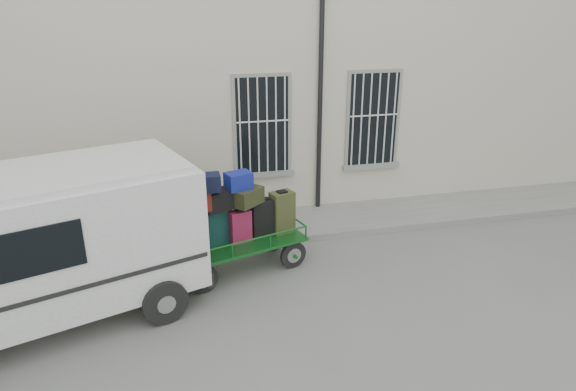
# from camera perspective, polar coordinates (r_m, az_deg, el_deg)

# --- Properties ---
(ground) EXTENTS (80.00, 80.00, 0.00)m
(ground) POSITION_cam_1_polar(r_m,az_deg,el_deg) (10.05, 2.84, -8.68)
(ground) COLOR slate
(ground) RESTS_ON ground
(building) EXTENTS (24.00, 5.15, 6.00)m
(building) POSITION_cam_1_polar(r_m,az_deg,el_deg) (14.20, -3.25, 13.11)
(building) COLOR beige
(building) RESTS_ON ground
(sidewalk) EXTENTS (24.00, 1.70, 0.15)m
(sidewalk) POSITION_cam_1_polar(r_m,az_deg,el_deg) (11.91, -0.09, -3.22)
(sidewalk) COLOR slate
(sidewalk) RESTS_ON ground
(luggage_cart) EXTENTS (2.90, 1.75, 2.10)m
(luggage_cart) POSITION_cam_1_polar(r_m,az_deg,el_deg) (9.72, -5.99, -2.91)
(luggage_cart) COLOR black
(luggage_cart) RESTS_ON ground
(van) EXTENTS (5.44, 3.62, 2.55)m
(van) POSITION_cam_1_polar(r_m,az_deg,el_deg) (8.91, -26.44, -4.62)
(van) COLOR silver
(van) RESTS_ON ground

